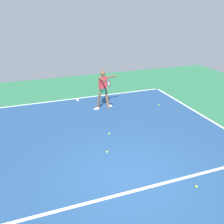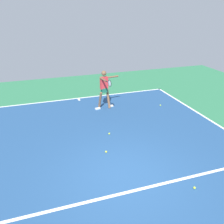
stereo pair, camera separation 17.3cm
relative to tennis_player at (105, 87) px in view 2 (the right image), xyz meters
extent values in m
plane|color=#2D754C|center=(0.93, 4.98, -1.04)|extent=(22.15, 22.15, 0.00)
cube|color=navy|center=(0.93, 4.98, -1.04)|extent=(9.66, 13.49, 0.00)
cube|color=white|center=(0.93, -1.71, -1.04)|extent=(9.66, 0.10, 0.01)
cube|color=white|center=(0.93, 5.60, -1.04)|extent=(7.25, 0.10, 0.01)
cube|color=white|center=(0.93, -1.51, -1.04)|extent=(0.10, 0.30, 0.01)
cylinder|color=brown|center=(-0.20, -0.07, -0.63)|extent=(0.16, 0.38, 0.87)
cube|color=white|center=(-0.33, -0.09, -1.01)|extent=(0.25, 0.13, 0.07)
cylinder|color=brown|center=(0.22, 0.00, -0.63)|extent=(0.16, 0.38, 0.87)
cube|color=white|center=(0.35, 0.02, -1.01)|extent=(0.25, 0.13, 0.07)
cube|color=#1E664C|center=(0.01, -0.03, -0.15)|extent=(0.27, 0.23, 0.20)
cube|color=red|center=(0.01, -0.03, 0.19)|extent=(0.36, 0.23, 0.56)
sphere|color=brown|center=(0.01, -0.03, 0.64)|extent=(0.23, 0.23, 0.23)
cylinder|color=brown|center=(-0.43, -0.10, 0.42)|extent=(0.56, 0.16, 0.08)
cylinder|color=brown|center=(0.14, 0.27, 0.45)|extent=(0.16, 0.56, 0.08)
cylinder|color=black|center=(0.08, 0.65, 0.45)|extent=(0.06, 0.22, 0.03)
torus|color=black|center=(0.04, 0.89, 0.45)|extent=(0.07, 0.29, 0.29)
cylinder|color=silver|center=(0.04, 0.89, 0.45)|extent=(0.04, 0.25, 0.25)
sphere|color=yellow|center=(1.07, 3.64, -1.01)|extent=(0.07, 0.07, 0.07)
sphere|color=#CCE033|center=(0.59, 2.50, -1.01)|extent=(0.07, 0.07, 0.07)
sphere|color=#C6E53D|center=(-2.64, 0.59, -1.01)|extent=(0.07, 0.07, 0.07)
sphere|color=#CCE033|center=(-0.64, 6.04, -1.01)|extent=(0.07, 0.07, 0.07)
camera|label=1|loc=(3.23, 10.12, 3.44)|focal=39.04mm
camera|label=2|loc=(3.07, 10.17, 3.44)|focal=39.04mm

